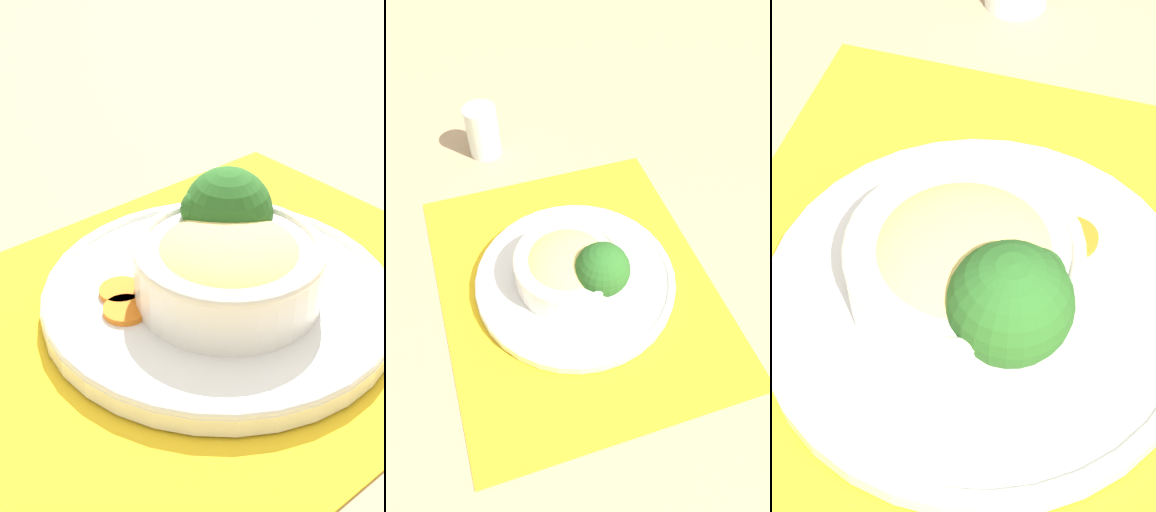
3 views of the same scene
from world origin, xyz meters
TOP-DOWN VIEW (x-y plane):
  - ground_plane at (0.00, 0.00)m, footprint 4.00×4.00m
  - placemat at (0.00, 0.00)m, footprint 0.52×0.44m
  - plate at (0.00, 0.00)m, footprint 0.31×0.31m
  - bowl at (0.00, -0.01)m, footprint 0.16×0.16m
  - broccoli_floret at (0.03, 0.03)m, footprint 0.08×0.08m
  - carrot_slice_near at (-0.07, 0.05)m, footprint 0.04×0.04m
  - carrot_slice_middle at (-0.08, 0.02)m, footprint 0.04×0.04m
  - water_glass at (-0.35, -0.09)m, footprint 0.06×0.06m

SIDE VIEW (x-z plane):
  - ground_plane at x=0.00m, z-range 0.00..0.00m
  - placemat at x=0.00m, z-range 0.00..0.00m
  - plate at x=0.00m, z-range 0.00..0.03m
  - carrot_slice_near at x=-0.07m, z-range 0.02..0.03m
  - carrot_slice_middle at x=-0.08m, z-range 0.02..0.03m
  - water_glass at x=-0.35m, z-range -0.01..0.09m
  - bowl at x=0.00m, z-range 0.02..0.08m
  - broccoli_floret at x=0.03m, z-range 0.03..0.12m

